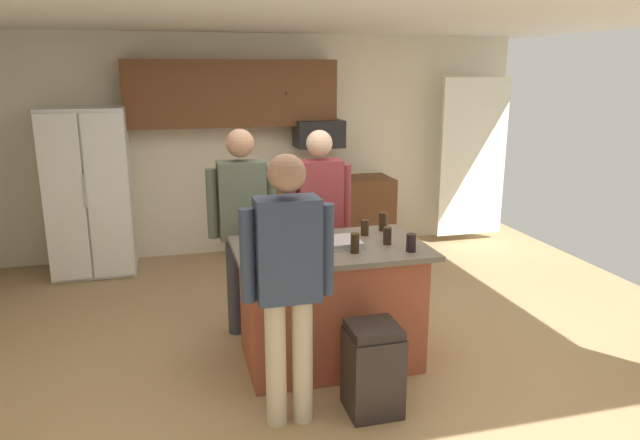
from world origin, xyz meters
The scene contains 21 objects.
floor centered at (0.00, 0.00, 0.00)m, with size 7.04×7.04×0.00m, color tan.
ceiling centered at (0.00, 0.00, 2.60)m, with size 7.04×7.04×0.00m, color white.
back_wall centered at (0.00, 2.80, 1.30)m, with size 6.40×0.10×2.60m, color beige.
french_door_window_panel centered at (2.60, 2.40, 1.10)m, with size 0.90×0.06×2.00m, color white.
cabinet_run_upper centered at (-0.40, 2.60, 1.93)m, with size 2.40×0.38×0.75m.
cabinet_run_lower centered at (0.60, 2.48, 0.45)m, with size 1.80×0.63×0.90m.
refrigerator centered at (-2.00, 2.38, 0.90)m, with size 0.86×0.76×1.81m.
microwave_over_range centered at (0.60, 2.50, 1.45)m, with size 0.56×0.40×0.32m, color black.
kitchen_island centered at (-0.04, -0.30, 0.47)m, with size 1.41×0.91×0.93m.
person_guest_right centered at (-0.60, 0.39, 1.01)m, with size 0.57×0.23×1.74m.
person_guest_by_door centered at (-0.51, -1.02, 1.00)m, with size 0.57×0.23×1.73m.
person_guest_left centered at (0.09, 0.50, 0.98)m, with size 0.57×0.22×1.70m.
glass_stout_tall centered at (0.30, -0.09, 0.99)m, with size 0.06×0.06×0.12m.
glass_dark_ale centered at (0.48, -0.58, 0.99)m, with size 0.07×0.07×0.13m.
mug_blue_stoneware centered at (-0.43, -0.08, 0.98)m, with size 0.13×0.09×0.11m.
tumbler_amber centered at (0.08, -0.50, 1.00)m, with size 0.06×0.06×0.14m.
mug_ceramic_white centered at (-0.25, -0.58, 0.98)m, with size 0.12×0.08×0.09m.
glass_short_whisky centered at (0.48, 0.00, 1.00)m, with size 0.06×0.06×0.15m.
glass_pilsner centered at (0.38, -0.37, 0.99)m, with size 0.06×0.06×0.13m.
serving_tray centered at (-0.04, -0.29, 0.95)m, with size 0.44×0.30×0.04m.
trash_bin centered at (0.04, -1.03, 0.30)m, with size 0.34×0.34×0.61m.
Camera 1 is at (-1.17, -4.28, 2.19)m, focal length 32.91 mm.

